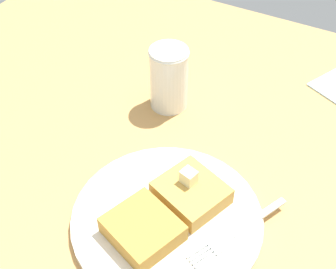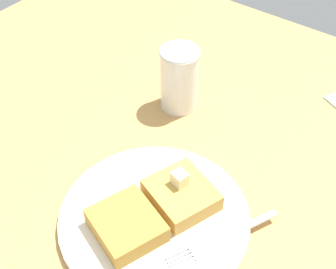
{
  "view_description": "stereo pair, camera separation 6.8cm",
  "coord_description": "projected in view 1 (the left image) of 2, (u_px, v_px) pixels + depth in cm",
  "views": [
    {
      "loc": [
        29.61,
        18.98,
        53.91
      ],
      "look_at": [
        -12.92,
        -4.45,
        6.53
      ],
      "focal_mm": 50.0,
      "sensor_mm": 36.0,
      "label": 1
    },
    {
      "loc": [
        25.93,
        24.67,
        53.91
      ],
      "look_at": [
        -12.92,
        -4.45,
        6.53
      ],
      "focal_mm": 50.0,
      "sensor_mm": 36.0,
      "label": 2
    }
  ],
  "objects": [
    {
      "name": "toast_slice_middle",
      "position": [
        141.0,
        228.0,
        0.59
      ],
      "size": [
        10.15,
        10.61,
        2.7
      ],
      "primitive_type": "cube",
      "rotation": [
        0.0,
        0.0,
        -0.35
      ],
      "color": "#B38436",
      "rests_on": "plate"
    },
    {
      "name": "butter_pat_primary",
      "position": [
        189.0,
        177.0,
        0.62
      ],
      "size": [
        2.19,
        2.33,
        1.96
      ],
      "primitive_type": "cube",
      "rotation": [
        0.0,
        0.0,
        1.32
      ],
      "color": "beige",
      "rests_on": "toast_slice_left"
    },
    {
      "name": "toast_slice_left",
      "position": [
        191.0,
        193.0,
        0.63
      ],
      "size": [
        10.15,
        10.61,
        2.7
      ],
      "primitive_type": "cube",
      "rotation": [
        0.0,
        0.0,
        -0.35
      ],
      "color": "#C29240",
      "rests_on": "plate"
    },
    {
      "name": "plate",
      "position": [
        167.0,
        219.0,
        0.62
      ],
      "size": [
        25.3,
        25.3,
        1.23
      ],
      "color": "silver",
      "rests_on": "table_surface"
    },
    {
      "name": "table_surface",
      "position": [
        150.0,
        235.0,
        0.62
      ],
      "size": [
        119.18,
        119.18,
        2.03
      ],
      "primitive_type": "cube",
      "color": "#B8874A",
      "rests_on": "ground"
    },
    {
      "name": "syrup_jar",
      "position": [
        169.0,
        79.0,
        0.76
      ],
      "size": [
        6.46,
        6.46,
        10.92
      ],
      "color": "#331A05",
      "rests_on": "table_surface"
    },
    {
      "name": "fork",
      "position": [
        234.0,
        234.0,
        0.59
      ],
      "size": [
        15.13,
        8.01,
        0.36
      ],
      "color": "silver",
      "rests_on": "plate"
    }
  ]
}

